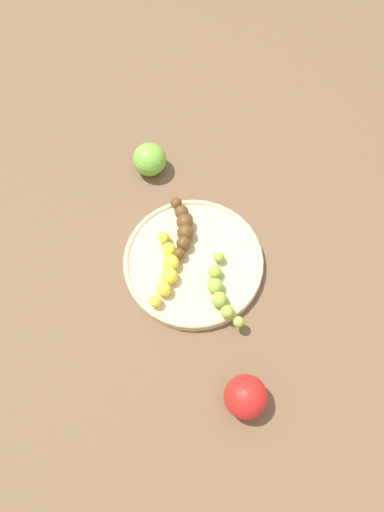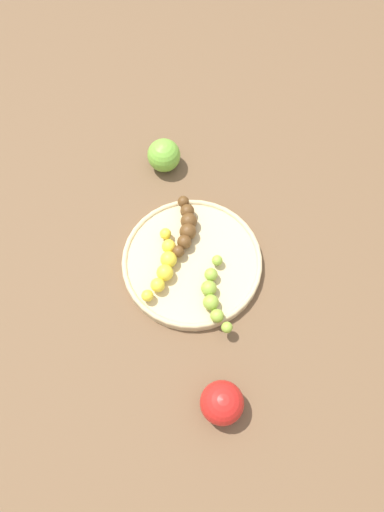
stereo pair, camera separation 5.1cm
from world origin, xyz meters
name	(u,v)px [view 1 (the left image)]	position (x,y,z in m)	size (l,w,h in m)	color
ground_plane	(192,264)	(0.00, 0.00, 0.00)	(2.40, 2.40, 0.00)	brown
fruit_bowl	(192,262)	(0.00, 0.00, 0.01)	(0.26, 0.26, 0.02)	#D1B784
banana_yellow	(165,269)	(0.05, 0.02, 0.03)	(0.05, 0.15, 0.03)	yellow
banana_green	(219,292)	(-0.05, 0.07, 0.03)	(0.06, 0.14, 0.03)	#8CAD38
banana_overripe	(182,227)	(0.02, -0.06, 0.04)	(0.05, 0.13, 0.03)	#593819
apple_red	(244,397)	(-0.09, 0.25, 0.04)	(0.07, 0.07, 0.07)	red
apple_green	(148,159)	(0.09, -0.22, 0.03)	(0.07, 0.07, 0.07)	#72B238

